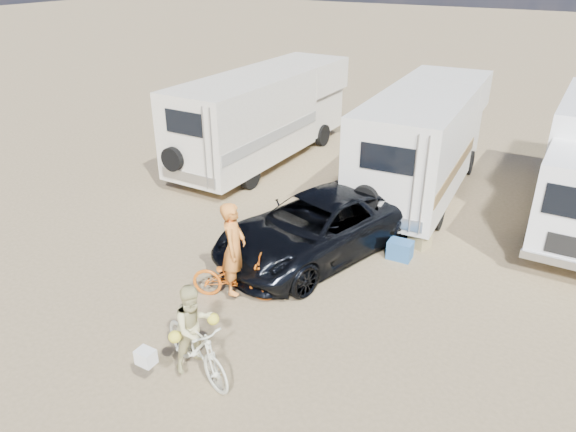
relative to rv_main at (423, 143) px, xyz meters
The scene contains 11 objects.
ground 6.84m from the rv_main, 90.09° to the right, with size 140.00×140.00×0.00m, color #957E59.
rv_main is the anchor object (origin of this frame).
rv_left 5.34m from the rv_main, behind, with size 2.23×7.69×2.89m, color silver, non-canonical shape.
dark_suv 4.85m from the rv_main, 100.77° to the right, with size 2.32×5.04×1.40m, color black.
bike_man 7.29m from the rv_main, 101.75° to the right, with size 0.61×1.76×0.93m, color #CB570F.
bike_woman 9.25m from the rv_main, 94.66° to the right, with size 0.51×1.80×1.08m, color beige.
rider_man 7.24m from the rv_main, 101.75° to the right, with size 0.69×0.46×1.90m, color orange.
rider_woman 9.23m from the rv_main, 94.66° to the right, with size 0.73×0.57×1.50m, color #C4BB7D.
bike_parked 4.40m from the rv_main, 18.74° to the right, with size 0.63×1.80×0.95m, color black.
cooler 4.21m from the rv_main, 77.97° to the right, with size 0.54×0.39×0.43m, color #2B5C98.
crate 3.58m from the rv_main, 71.54° to the right, with size 0.42×0.42×0.33m, color #948557.
Camera 1 is at (3.98, -7.63, 6.21)m, focal length 33.42 mm.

